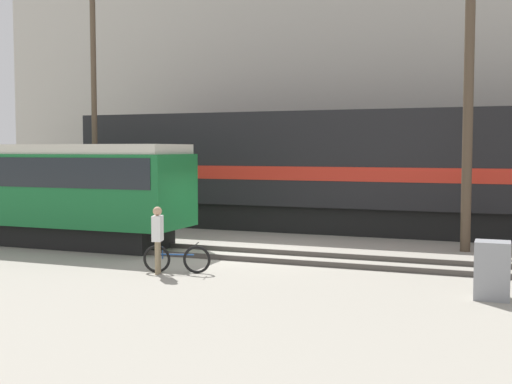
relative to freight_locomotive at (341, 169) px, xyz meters
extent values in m
plane|color=#9E998C|center=(-1.30, -6.09, -2.35)|extent=(120.00, 120.00, 0.00)
cube|color=#47423D|center=(-1.30, -7.32, -2.28)|extent=(60.00, 0.07, 0.14)
cube|color=#47423D|center=(-1.30, -5.88, -2.28)|extent=(60.00, 0.07, 0.14)
cube|color=#47423D|center=(-1.30, -0.72, -2.28)|extent=(60.00, 0.07, 0.14)
cube|color=#47423D|center=(-1.30, 0.72, -2.28)|extent=(60.00, 0.07, 0.14)
cube|color=#B7B2A8|center=(-1.30, 7.64, 4.52)|extent=(36.14, 6.00, 13.73)
cube|color=black|center=(-0.15, 0.00, -1.85)|extent=(18.93, 2.55, 1.00)
cube|color=black|center=(-0.15, 0.00, 0.38)|extent=(20.57, 3.00, 3.46)
cube|color=red|center=(-0.15, 0.00, -0.14)|extent=(20.16, 3.04, 0.50)
cube|color=black|center=(-8.98, -6.60, -2.00)|extent=(9.99, 2.00, 0.70)
cube|color=#196B33|center=(-8.98, -6.60, -0.53)|extent=(11.35, 2.50, 2.23)
cube|color=#1E2328|center=(-8.98, -6.60, 0.03)|extent=(10.90, 2.54, 0.90)
cube|color=beige|center=(-8.98, -6.60, 0.73)|extent=(11.13, 2.38, 0.30)
torus|color=black|center=(-1.36, -9.32, -2.00)|extent=(0.69, 0.25, 0.69)
torus|color=black|center=(-2.34, -9.60, -2.00)|extent=(0.69, 0.25, 0.69)
cylinder|color=#1E4C99|center=(-1.85, -9.46, -1.88)|extent=(0.84, 0.27, 0.04)
cylinder|color=#1E4C99|center=(-2.19, -9.56, -1.85)|extent=(0.03, 0.03, 0.31)
cylinder|color=#262626|center=(-1.36, -9.32, -1.60)|extent=(0.14, 0.43, 0.02)
cylinder|color=#8C7A5B|center=(-2.26, -9.64, -1.94)|extent=(0.11, 0.11, 0.82)
cylinder|color=#8C7A5B|center=(-2.21, -9.80, -1.94)|extent=(0.11, 0.11, 0.82)
cube|color=white|center=(-2.24, -9.72, -1.21)|extent=(0.31, 0.41, 0.63)
sphere|color=tan|center=(-2.24, -9.72, -0.79)|extent=(0.22, 0.22, 0.22)
cylinder|color=#4C3D2D|center=(-8.59, -3.30, 2.50)|extent=(0.20, 0.20, 9.71)
cylinder|color=#4C3D2D|center=(4.65, -3.30, 2.30)|extent=(0.30, 0.30, 9.31)
cube|color=gray|center=(5.52, -9.56, -1.75)|extent=(0.70, 0.60, 1.20)
camera|label=1|loc=(5.72, -23.46, 0.74)|focal=45.00mm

